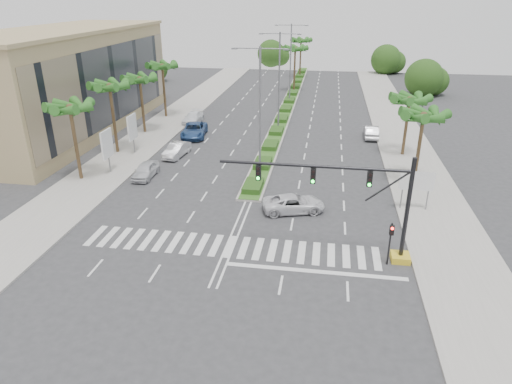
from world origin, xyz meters
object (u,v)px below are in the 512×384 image
car_parked_c (194,130)px  car_crossing (294,204)px  car_parked_a (145,170)px  car_right (371,132)px  car_parked_b (177,150)px  car_parked_d (193,118)px

car_parked_c → car_crossing: 23.47m
car_parked_a → car_parked_c: car_parked_c is taller
car_parked_a → car_right: 27.84m
car_parked_b → car_crossing: size_ratio=0.88×
car_parked_b → car_parked_a: bearing=-91.7°
car_parked_c → car_right: 21.60m
car_parked_c → car_right: size_ratio=1.28×
car_parked_b → car_right: 23.63m
car_parked_a → car_parked_c: 13.81m
car_crossing → car_right: (7.65, 21.98, 0.06)m
car_parked_b → car_parked_c: 7.44m
car_parked_c → car_crossing: car_parked_c is taller
car_parked_c → car_parked_d: bearing=99.9°
car_crossing → car_parked_d: bearing=15.7°
car_crossing → car_right: size_ratio=1.09×
car_parked_b → car_parked_d: car_parked_b is taller
car_parked_d → car_right: bearing=-6.4°
car_crossing → car_right: bearing=-35.4°
car_parked_a → car_parked_b: (1.03, 6.35, 0.02)m
car_parked_b → car_right: size_ratio=0.96×
car_parked_d → car_right: size_ratio=1.08×
car_parked_b → car_right: bearing=33.6°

